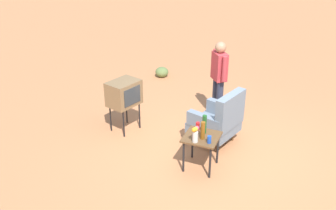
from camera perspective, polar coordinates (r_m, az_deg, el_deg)
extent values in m
plane|color=#C17A4C|center=(6.90, 6.97, -6.60)|extent=(60.00, 60.00, 0.00)
cylinder|color=brown|center=(7.37, 6.28, -3.30)|extent=(0.05, 0.05, 0.22)
cylinder|color=brown|center=(6.98, 3.87, -4.96)|extent=(0.05, 0.05, 0.22)
cylinder|color=brown|center=(7.14, 9.85, -4.58)|extent=(0.05, 0.05, 0.22)
cylinder|color=brown|center=(6.74, 7.57, -6.39)|extent=(0.05, 0.05, 0.22)
cube|color=slate|center=(6.95, 6.98, -3.28)|extent=(0.95, 0.95, 0.20)
cube|color=slate|center=(6.61, 9.51, -0.94)|extent=(0.77, 0.37, 0.64)
cube|color=slate|center=(7.08, 8.48, -0.67)|extent=(0.33, 0.70, 0.26)
cube|color=slate|center=(6.60, 5.58, -2.60)|extent=(0.33, 0.70, 0.26)
cylinder|color=black|center=(6.47, 3.77, -5.86)|extent=(0.04, 0.04, 0.57)
cylinder|color=black|center=(6.11, 2.39, -7.91)|extent=(0.04, 0.04, 0.57)
cylinder|color=black|center=(6.37, 7.61, -6.63)|extent=(0.04, 0.04, 0.57)
cylinder|color=black|center=(6.00, 6.45, -8.77)|extent=(0.04, 0.04, 0.57)
cube|color=brown|center=(6.07, 5.17, -4.89)|extent=(0.56, 0.56, 0.03)
cylinder|color=black|center=(7.12, -6.80, -2.90)|extent=(0.03, 0.03, 0.55)
cylinder|color=black|center=(7.39, -4.38, -1.64)|extent=(0.03, 0.03, 0.55)
cylinder|color=black|center=(7.36, -8.77, -2.04)|extent=(0.03, 0.03, 0.55)
cylinder|color=black|center=(7.62, -6.36, -0.85)|extent=(0.03, 0.03, 0.55)
cube|color=olive|center=(7.15, -6.78, 1.82)|extent=(0.70, 0.59, 0.48)
cube|color=#383D3F|center=(7.00, -5.48, 1.35)|extent=(0.41, 0.13, 0.34)
cylinder|color=#2D3347|center=(7.88, 7.29, 1.28)|extent=(0.14, 0.14, 0.86)
cylinder|color=#2D3347|center=(7.71, 7.86, 0.69)|extent=(0.14, 0.14, 0.86)
cube|color=#BC383D|center=(7.53, 7.88, 5.89)|extent=(0.42, 0.40, 0.56)
cylinder|color=#BC383D|center=(7.73, 7.20, 6.68)|extent=(0.09, 0.09, 0.50)
cylinder|color=#BC383D|center=(7.31, 8.63, 5.47)|extent=(0.09, 0.09, 0.50)
sphere|color=#A37556|center=(7.41, 8.06, 8.73)|extent=(0.22, 0.22, 0.22)
cylinder|color=red|center=(6.24, 4.57, -3.17)|extent=(0.07, 0.07, 0.12)
cylinder|color=brown|center=(5.93, 5.34, -3.90)|extent=(0.07, 0.07, 0.30)
cylinder|color=blue|center=(5.87, 6.33, -5.28)|extent=(0.07, 0.07, 0.12)
cylinder|color=#1E5623|center=(6.09, 5.59, -2.94)|extent=(0.07, 0.07, 0.32)
cylinder|color=silver|center=(5.86, 4.18, -4.88)|extent=(0.09, 0.09, 0.18)
sphere|color=yellow|center=(5.79, 4.23, -3.69)|extent=(0.07, 0.07, 0.07)
sphere|color=#E04C66|center=(5.82, 4.45, -3.52)|extent=(0.07, 0.07, 0.07)
sphere|color=orange|center=(5.77, 3.97, -3.82)|extent=(0.07, 0.07, 0.07)
ellipsoid|color=olive|center=(9.99, -0.94, 5.07)|extent=(0.35, 0.35, 0.27)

